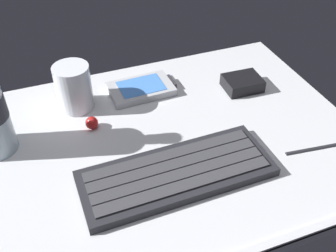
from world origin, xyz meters
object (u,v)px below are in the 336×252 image
(handheld_device, at_px, (141,89))
(charger_block, at_px, (242,83))
(juice_cup, at_px, (74,89))
(stylus_pen, at_px, (313,148))
(trackball_mouse, at_px, (92,123))
(keyboard, at_px, (177,173))

(handheld_device, distance_m, charger_block, 0.20)
(juice_cup, relative_size, charger_block, 1.21)
(charger_block, bearing_deg, handheld_device, 162.85)
(juice_cup, height_order, charger_block, juice_cup)
(charger_block, bearing_deg, stylus_pen, -83.17)
(handheld_device, distance_m, stylus_pen, 0.33)
(trackball_mouse, height_order, stylus_pen, trackball_mouse)
(keyboard, relative_size, charger_block, 4.17)
(trackball_mouse, bearing_deg, keyboard, -59.14)
(keyboard, relative_size, trackball_mouse, 13.25)
(handheld_device, distance_m, juice_cup, 0.13)
(juice_cup, bearing_deg, keyboard, -64.65)
(charger_block, distance_m, stylus_pen, 0.20)
(juice_cup, distance_m, stylus_pen, 0.42)
(stylus_pen, bearing_deg, juice_cup, 150.10)
(handheld_device, height_order, trackball_mouse, trackball_mouse)
(juice_cup, bearing_deg, stylus_pen, -36.63)
(keyboard, bearing_deg, charger_block, 39.89)
(keyboard, relative_size, handheld_device, 2.25)
(handheld_device, height_order, juice_cup, juice_cup)
(trackball_mouse, bearing_deg, juice_cup, 100.85)
(keyboard, relative_size, stylus_pen, 3.07)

